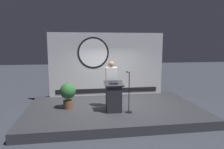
# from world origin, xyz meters

# --- Properties ---
(ground_plane) EXTENTS (40.00, 40.00, 0.00)m
(ground_plane) POSITION_xyz_m (0.00, 0.00, 0.00)
(ground_plane) COLOR #383D47
(stage_platform) EXTENTS (6.40, 4.00, 0.30)m
(stage_platform) POSITION_xyz_m (0.00, 0.00, 0.15)
(stage_platform) COLOR #333338
(stage_platform) RESTS_ON ground
(banner_display) EXTENTS (5.19, 0.12, 2.84)m
(banner_display) POSITION_xyz_m (-0.02, 1.85, 1.73)
(banner_display) COLOR silver
(banner_display) RESTS_ON stage_platform
(podium) EXTENTS (0.64, 0.50, 1.08)m
(podium) POSITION_xyz_m (-0.10, -0.58, 0.82)
(podium) COLOR #26262B
(podium) RESTS_ON stage_platform
(speaker_person) EXTENTS (0.40, 0.26, 1.73)m
(speaker_person) POSITION_xyz_m (-0.11, -0.10, 1.19)
(speaker_person) COLOR black
(speaker_person) RESTS_ON stage_platform
(microphone_stand) EXTENTS (0.24, 0.49, 1.42)m
(microphone_stand) POSITION_xyz_m (0.41, -0.68, 0.79)
(microphone_stand) COLOR black
(microphone_stand) RESTS_ON stage_platform
(potted_plant) EXTENTS (0.58, 0.58, 0.94)m
(potted_plant) POSITION_xyz_m (-1.69, 0.06, 0.87)
(potted_plant) COLOR brown
(potted_plant) RESTS_ON stage_platform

